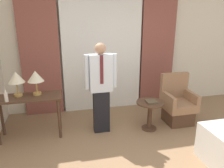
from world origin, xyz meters
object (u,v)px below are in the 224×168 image
(person, at_px, (101,85))
(bottle_near_edge, at_px, (6,97))
(table_lamp_left, at_px, (16,78))
(armchair, at_px, (178,105))
(table_lamp_right, at_px, (36,77))
(desk, at_px, (28,104))
(side_table, at_px, (150,111))
(book, at_px, (151,101))

(person, bearing_deg, bottle_near_edge, -177.65)
(table_lamp_left, height_order, armchair, table_lamp_left)
(armchair, bearing_deg, table_lamp_right, 176.90)
(desk, height_order, person, person)
(table_lamp_left, distance_m, bottle_near_edge, 0.36)
(table_lamp_right, relative_size, side_table, 0.77)
(book, bearing_deg, person, 170.51)
(table_lamp_right, xyz_separation_m, armchair, (2.68, -0.15, -0.72))
(desk, xyz_separation_m, table_lamp_left, (-0.16, 0.07, 0.46))
(table_lamp_right, bearing_deg, armchair, -3.10)
(table_lamp_right, bearing_deg, book, -9.04)
(desk, distance_m, book, 2.20)
(table_lamp_right, bearing_deg, person, -8.66)
(side_table, bearing_deg, armchair, 13.56)
(table_lamp_left, bearing_deg, desk, -23.28)
(table_lamp_left, relative_size, bottle_near_edge, 2.12)
(person, xyz_separation_m, book, (0.92, -0.15, -0.34))
(person, xyz_separation_m, side_table, (0.91, -0.14, -0.53))
(table_lamp_left, bearing_deg, table_lamp_right, 0.00)
(book, bearing_deg, bottle_near_edge, 177.93)
(table_lamp_left, xyz_separation_m, bottle_near_edge, (-0.14, -0.23, -0.23))
(desk, distance_m, person, 1.30)
(bottle_near_edge, distance_m, side_table, 2.51)
(book, bearing_deg, desk, 173.33)
(table_lamp_left, distance_m, table_lamp_right, 0.31)
(person, bearing_deg, table_lamp_right, 171.34)
(table_lamp_right, relative_size, book, 2.14)
(table_lamp_left, height_order, table_lamp_right, same)
(person, distance_m, book, 0.99)
(person, bearing_deg, armchair, 0.85)
(desk, height_order, table_lamp_right, table_lamp_right)
(desk, relative_size, person, 0.68)
(person, height_order, armchair, person)
(table_lamp_right, bearing_deg, table_lamp_left, 180.00)
(table_lamp_right, bearing_deg, bottle_near_edge, -152.78)
(armchair, height_order, side_table, armchair)
(person, bearing_deg, book, -9.49)
(table_lamp_left, bearing_deg, armchair, -2.78)
(table_lamp_left, height_order, person, person)
(bottle_near_edge, xyz_separation_m, person, (1.56, 0.06, 0.06))
(bottle_near_edge, xyz_separation_m, armchair, (3.13, 0.09, -0.49))
(desk, xyz_separation_m, bottle_near_edge, (-0.30, -0.17, 0.22))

